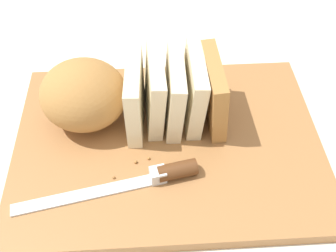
% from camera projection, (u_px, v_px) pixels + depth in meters
% --- Properties ---
extents(ground_plane, '(3.00, 3.00, 0.00)m').
position_uv_depth(ground_plane, '(168.00, 148.00, 0.58)').
color(ground_plane, silver).
extents(cutting_board, '(0.44, 0.33, 0.02)m').
position_uv_depth(cutting_board, '(168.00, 144.00, 0.57)').
color(cutting_board, '#9E6B3D').
rests_on(cutting_board, ground_plane).
extents(bread_loaf, '(0.26, 0.12, 0.10)m').
position_uv_depth(bread_loaf, '(125.00, 93.00, 0.55)').
color(bread_loaf, '#A8753D').
rests_on(bread_loaf, cutting_board).
extents(bread_knife, '(0.24, 0.06, 0.02)m').
position_uv_depth(bread_knife, '(153.00, 176.00, 0.51)').
color(bread_knife, silver).
rests_on(bread_knife, cutting_board).
extents(crumb_near_knife, '(0.00, 0.00, 0.00)m').
position_uv_depth(crumb_near_knife, '(149.00, 158.00, 0.54)').
color(crumb_near_knife, '#A8753D').
rests_on(crumb_near_knife, cutting_board).
extents(crumb_near_loaf, '(0.00, 0.00, 0.00)m').
position_uv_depth(crumb_near_loaf, '(136.00, 162.00, 0.53)').
color(crumb_near_loaf, '#A8753D').
rests_on(crumb_near_loaf, cutting_board).
extents(crumb_stray_left, '(0.00, 0.00, 0.00)m').
position_uv_depth(crumb_stray_left, '(114.00, 177.00, 0.52)').
color(crumb_stray_left, '#A8753D').
rests_on(crumb_stray_left, cutting_board).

